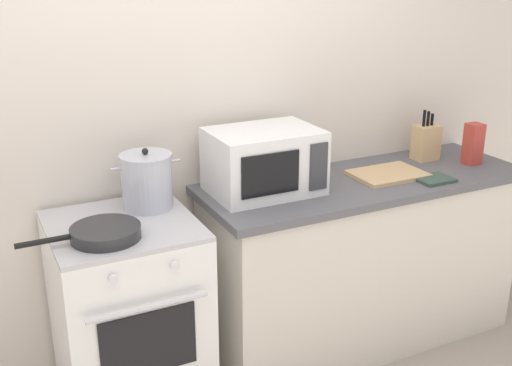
{
  "coord_description": "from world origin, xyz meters",
  "views": [
    {
      "loc": [
        -0.9,
        -1.79,
        1.95
      ],
      "look_at": [
        0.27,
        0.6,
        1.0
      ],
      "focal_mm": 43.85,
      "sensor_mm": 36.0,
      "label": 1
    }
  ],
  "objects_px": {
    "pasta_box": "(473,144)",
    "stock_pot": "(147,181)",
    "stove": "(129,319)",
    "cutting_board": "(388,174)",
    "microwave": "(264,161)",
    "oven_mitt": "(434,179)",
    "knife_block": "(426,142)",
    "frying_pan": "(104,233)"
  },
  "relations": [
    {
      "from": "frying_pan",
      "to": "stock_pot",
      "type": "bearing_deg",
      "value": 44.34
    },
    {
      "from": "pasta_box",
      "to": "stock_pot",
      "type": "bearing_deg",
      "value": 174.81
    },
    {
      "from": "stock_pot",
      "to": "pasta_box",
      "type": "distance_m",
      "value": 1.75
    },
    {
      "from": "frying_pan",
      "to": "knife_block",
      "type": "bearing_deg",
      "value": 8.1
    },
    {
      "from": "knife_block",
      "to": "oven_mitt",
      "type": "bearing_deg",
      "value": -122.96
    },
    {
      "from": "stove",
      "to": "pasta_box",
      "type": "distance_m",
      "value": 1.98
    },
    {
      "from": "pasta_box",
      "to": "oven_mitt",
      "type": "height_order",
      "value": "pasta_box"
    },
    {
      "from": "stove",
      "to": "cutting_board",
      "type": "relative_size",
      "value": 2.56
    },
    {
      "from": "pasta_box",
      "to": "stove",
      "type": "bearing_deg",
      "value": 179.13
    },
    {
      "from": "stock_pot",
      "to": "oven_mitt",
      "type": "xyz_separation_m",
      "value": [
        1.37,
        -0.29,
        -0.11
      ]
    },
    {
      "from": "cutting_board",
      "to": "pasta_box",
      "type": "relative_size",
      "value": 1.64
    },
    {
      "from": "cutting_board",
      "to": "knife_block",
      "type": "xyz_separation_m",
      "value": [
        0.36,
        0.14,
        0.09
      ]
    },
    {
      "from": "microwave",
      "to": "cutting_board",
      "type": "height_order",
      "value": "microwave"
    },
    {
      "from": "stock_pot",
      "to": "knife_block",
      "type": "height_order",
      "value": "knife_block"
    },
    {
      "from": "oven_mitt",
      "to": "stock_pot",
      "type": "bearing_deg",
      "value": 168.15
    },
    {
      "from": "oven_mitt",
      "to": "pasta_box",
      "type": "bearing_deg",
      "value": 19.46
    },
    {
      "from": "cutting_board",
      "to": "oven_mitt",
      "type": "bearing_deg",
      "value": -44.55
    },
    {
      "from": "stock_pot",
      "to": "cutting_board",
      "type": "distance_m",
      "value": 1.22
    },
    {
      "from": "stove",
      "to": "cutting_board",
      "type": "distance_m",
      "value": 1.44
    },
    {
      "from": "cutting_board",
      "to": "knife_block",
      "type": "distance_m",
      "value": 0.39
    },
    {
      "from": "cutting_board",
      "to": "pasta_box",
      "type": "height_order",
      "value": "pasta_box"
    },
    {
      "from": "knife_block",
      "to": "microwave",
      "type": "bearing_deg",
      "value": -176.52
    },
    {
      "from": "cutting_board",
      "to": "oven_mitt",
      "type": "relative_size",
      "value": 2.0
    },
    {
      "from": "stock_pot",
      "to": "knife_block",
      "type": "relative_size",
      "value": 1.11
    },
    {
      "from": "frying_pan",
      "to": "stove",
      "type": "bearing_deg",
      "value": 50.02
    },
    {
      "from": "stock_pot",
      "to": "microwave",
      "type": "bearing_deg",
      "value": -5.23
    },
    {
      "from": "cutting_board",
      "to": "knife_block",
      "type": "relative_size",
      "value": 1.29
    },
    {
      "from": "frying_pan",
      "to": "microwave",
      "type": "relative_size",
      "value": 0.95
    },
    {
      "from": "knife_block",
      "to": "pasta_box",
      "type": "xyz_separation_m",
      "value": [
        0.17,
        -0.17,
        0.01
      ]
    },
    {
      "from": "stock_pot",
      "to": "oven_mitt",
      "type": "distance_m",
      "value": 1.41
    },
    {
      "from": "stock_pot",
      "to": "microwave",
      "type": "distance_m",
      "value": 0.55
    },
    {
      "from": "frying_pan",
      "to": "microwave",
      "type": "xyz_separation_m",
      "value": [
        0.8,
        0.2,
        0.12
      ]
    },
    {
      "from": "knife_block",
      "to": "pasta_box",
      "type": "distance_m",
      "value": 0.24
    },
    {
      "from": "stock_pot",
      "to": "pasta_box",
      "type": "relative_size",
      "value": 1.41
    },
    {
      "from": "pasta_box",
      "to": "frying_pan",
      "type": "bearing_deg",
      "value": -177.44
    },
    {
      "from": "knife_block",
      "to": "stock_pot",
      "type": "bearing_deg",
      "value": -179.57
    },
    {
      "from": "stove",
      "to": "knife_block",
      "type": "xyz_separation_m",
      "value": [
        1.72,
        0.14,
        0.56
      ]
    },
    {
      "from": "stove",
      "to": "microwave",
      "type": "relative_size",
      "value": 1.84
    },
    {
      "from": "stove",
      "to": "oven_mitt",
      "type": "relative_size",
      "value": 5.11
    },
    {
      "from": "pasta_box",
      "to": "knife_block",
      "type": "bearing_deg",
      "value": 135.58
    },
    {
      "from": "frying_pan",
      "to": "knife_block",
      "type": "xyz_separation_m",
      "value": [
        1.82,
        0.26,
        0.07
      ]
    },
    {
      "from": "stove",
      "to": "cutting_board",
      "type": "height_order",
      "value": "cutting_board"
    }
  ]
}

